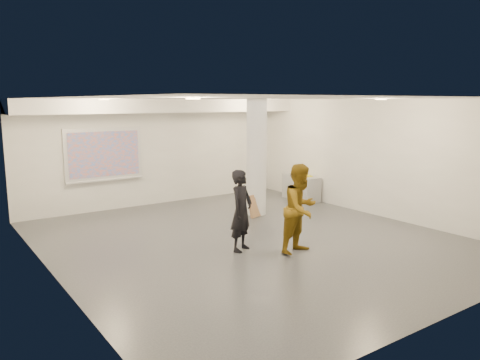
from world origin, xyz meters
TOP-DOWN VIEW (x-y plane):
  - floor at (0.00, 0.00)m, footprint 8.00×9.00m
  - ceiling at (0.00, 0.00)m, footprint 8.00×9.00m
  - wall_back at (0.00, 4.50)m, footprint 8.00×0.01m
  - wall_front at (0.00, -4.50)m, footprint 8.00×0.01m
  - wall_left at (-4.00, 0.00)m, footprint 0.01×9.00m
  - wall_right at (4.00, 0.00)m, footprint 0.01×9.00m
  - soffit_band at (0.00, 3.95)m, footprint 8.00×1.10m
  - downlight_nw at (-2.20, 2.50)m, footprint 0.22×0.22m
  - downlight_ne at (2.20, 2.50)m, footprint 0.22×0.22m
  - downlight_sw at (-2.20, -1.50)m, footprint 0.22×0.22m
  - downlight_se at (2.20, -1.50)m, footprint 0.22×0.22m
  - column at (1.50, 1.80)m, footprint 0.52×0.52m
  - projection_screen at (-1.60, 4.45)m, footprint 2.10×0.13m
  - credenza at (3.72, 2.50)m, footprint 0.61×1.29m
  - postit_pad at (3.78, 2.31)m, footprint 0.31×0.36m
  - cardboard_back at (1.37, 1.63)m, footprint 0.54×0.26m
  - cardboard_front at (1.31, 1.58)m, footprint 0.49×0.29m
  - woman at (-0.57, -0.46)m, footprint 0.70×0.61m
  - man at (0.32, -1.21)m, footprint 0.97×0.82m

SIDE VIEW (x-z plane):
  - floor at x=0.00m, z-range -0.01..0.01m
  - cardboard_front at x=1.31m, z-range 0.00..0.51m
  - cardboard_back at x=1.37m, z-range 0.00..0.57m
  - credenza at x=3.72m, z-range 0.00..0.73m
  - postit_pad at x=3.78m, z-range 0.73..0.76m
  - woman at x=-0.57m, z-range 0.00..1.62m
  - man at x=0.32m, z-range 0.00..1.76m
  - wall_back at x=0.00m, z-range 0.00..3.00m
  - wall_front at x=0.00m, z-range 0.00..3.00m
  - wall_left at x=-4.00m, z-range 0.00..3.00m
  - wall_right at x=4.00m, z-range 0.00..3.00m
  - column at x=1.50m, z-range 0.00..3.00m
  - projection_screen at x=-1.60m, z-range 0.82..2.24m
  - soffit_band at x=0.00m, z-range 2.64..3.00m
  - downlight_nw at x=-2.20m, z-range 2.97..2.99m
  - downlight_ne at x=2.20m, z-range 2.97..2.99m
  - downlight_sw at x=-2.20m, z-range 2.97..2.99m
  - downlight_se at x=2.20m, z-range 2.97..2.99m
  - ceiling at x=0.00m, z-range 3.00..3.00m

